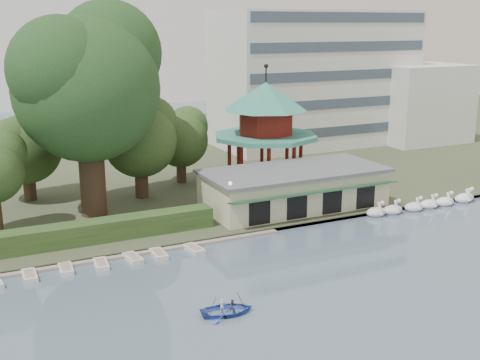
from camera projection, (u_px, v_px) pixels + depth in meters
ground_plane at (334, 323)px, 38.33m from camera, size 220.00×220.00×0.00m
shore at (121, 160)px, 83.64m from camera, size 220.00×70.00×0.40m
embankment at (223, 237)px, 53.39m from camera, size 220.00×0.60×0.30m
dock at (87, 260)px, 48.27m from camera, size 34.00×1.60×0.24m
boathouse at (294, 188)px, 61.10m from camera, size 18.60×9.39×3.90m
pavilion at (265, 122)px, 69.39m from camera, size 12.40×12.40×13.50m
office_building at (332, 83)px, 92.32m from camera, size 38.00×18.00×20.00m
hedge at (42, 239)px, 49.60m from camera, size 30.00×2.00×1.80m
lamp_post at (230, 196)px, 54.69m from camera, size 0.36×0.36×4.28m
big_tree at (88, 78)px, 55.82m from camera, size 15.01×13.98×20.48m
small_trees at (63, 148)px, 60.43m from camera, size 39.56×16.58×10.70m
swan_boats at (428, 204)px, 62.29m from camera, size 14.06×2.10×1.92m
moored_rowboats at (49, 273)px, 45.67m from camera, size 24.73×2.75×0.36m
rowboat_with_passengers at (227, 307)px, 39.42m from camera, size 5.43×4.26×2.01m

